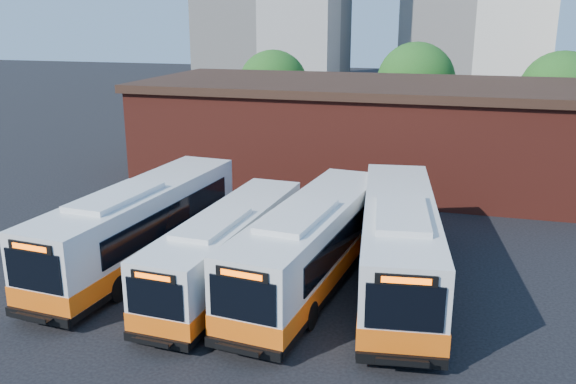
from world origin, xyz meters
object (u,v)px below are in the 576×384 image
(bus_midwest, at_px, (228,251))
(bus_mideast, at_px, (311,248))
(bus_west, at_px, (141,228))
(bus_east, at_px, (398,246))
(transit_worker, at_px, (265,316))

(bus_midwest, bearing_deg, bus_mideast, 18.77)
(bus_midwest, relative_size, bus_mideast, 0.89)
(bus_mideast, bearing_deg, bus_midwest, -158.38)
(bus_west, xyz_separation_m, bus_midwest, (4.43, -1.04, -0.20))
(bus_west, height_order, bus_east, bus_east)
(bus_mideast, distance_m, bus_east, 3.43)
(bus_west, bearing_deg, bus_east, 8.54)
(bus_mideast, bearing_deg, bus_west, -175.03)
(bus_west, relative_size, bus_midwest, 1.14)
(bus_mideast, height_order, transit_worker, bus_mideast)
(bus_midwest, height_order, transit_worker, bus_midwest)
(bus_east, height_order, transit_worker, bus_east)
(bus_midwest, distance_m, bus_mideast, 3.28)
(bus_east, bearing_deg, bus_midwest, -172.20)
(bus_west, relative_size, bus_mideast, 1.02)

